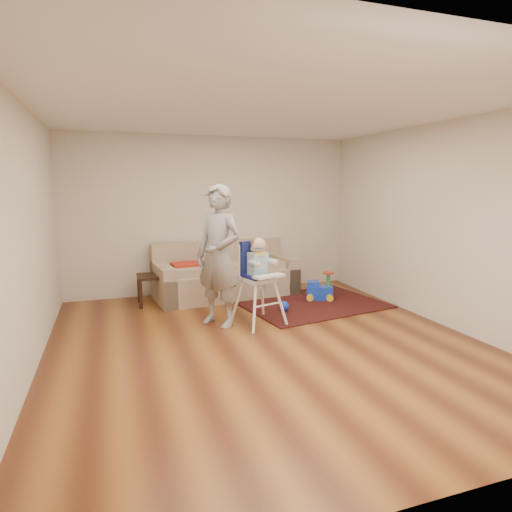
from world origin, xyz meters
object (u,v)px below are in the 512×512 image
object	(u,v)px
high_chair	(259,283)
adult	(218,256)
toy_ball	(284,306)
side_table	(153,289)
ride_on_toy	(319,285)
sofa	(226,270)

from	to	relation	value
high_chair	adult	world-z (taller)	adult
toy_ball	high_chair	distance (m)	0.82
side_table	toy_ball	world-z (taller)	side_table
ride_on_toy	adult	bearing A→B (deg)	-136.96
sofa	toy_ball	distance (m)	1.37
ride_on_toy	high_chair	xyz separation A→B (m)	(-1.35, -0.83, 0.33)
sofa	ride_on_toy	bearing A→B (deg)	-34.49
high_chair	ride_on_toy	bearing A→B (deg)	16.03
adult	toy_ball	bearing A→B (deg)	65.60
sofa	side_table	bearing A→B (deg)	178.59
sofa	ride_on_toy	distance (m)	1.58
adult	sofa	bearing A→B (deg)	124.58
sofa	adult	world-z (taller)	adult
ride_on_toy	high_chair	distance (m)	1.62
toy_ball	high_chair	xyz separation A→B (m)	(-0.54, -0.38, 0.48)
ride_on_toy	toy_ball	size ratio (longest dim) A/B	3.02
ride_on_toy	high_chair	bearing A→B (deg)	-125.46
side_table	high_chair	distance (m)	1.97
toy_ball	high_chair	size ratio (longest dim) A/B	0.13
sofa	high_chair	size ratio (longest dim) A/B	2.05
sofa	adult	distance (m)	1.58
adult	ride_on_toy	bearing A→B (deg)	73.31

